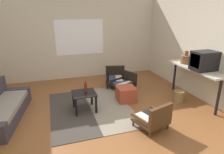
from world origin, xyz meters
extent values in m
plane|color=brown|center=(0.00, 0.00, 0.00)|extent=(7.80, 7.80, 0.00)
cube|color=beige|center=(0.00, 3.06, 1.35)|extent=(5.60, 0.12, 2.70)
cube|color=white|center=(0.00, 3.00, 1.35)|extent=(1.55, 0.01, 1.11)
cube|color=beige|center=(2.66, 0.30, 1.35)|extent=(0.12, 6.60, 2.70)
cube|color=#38332D|center=(-0.65, 0.63, 0.01)|extent=(0.90, 2.25, 0.01)
cube|color=gray|center=(0.25, 0.63, 0.01)|extent=(0.90, 2.25, 0.01)
cube|color=#38333D|center=(-2.01, 0.77, 0.11)|extent=(0.93, 1.91, 0.23)
cube|color=gray|center=(-1.98, 0.76, 0.28)|extent=(0.81, 1.72, 0.10)
cube|color=#38333D|center=(-1.89, 1.59, 0.17)|extent=(0.69, 0.28, 0.35)
cube|color=black|center=(-0.34, 0.61, 0.42)|extent=(0.52, 0.52, 0.02)
cube|color=black|center=(-0.56, 0.83, 0.21)|extent=(0.04, 0.04, 0.41)
cube|color=black|center=(-0.12, 0.83, 0.21)|extent=(0.04, 0.04, 0.41)
cube|color=black|center=(-0.56, 0.39, 0.21)|extent=(0.04, 0.04, 0.41)
cube|color=black|center=(-0.12, 0.39, 0.21)|extent=(0.04, 0.04, 0.41)
cylinder|color=black|center=(1.00, 1.51, 0.07)|extent=(0.04, 0.04, 0.15)
cylinder|color=black|center=(0.51, 1.65, 0.07)|extent=(0.04, 0.04, 0.15)
cylinder|color=black|center=(1.15, 2.04, 0.07)|extent=(0.04, 0.04, 0.15)
cylinder|color=black|center=(0.66, 2.17, 0.07)|extent=(0.04, 0.04, 0.15)
cube|color=black|center=(0.83, 1.84, 0.17)|extent=(0.73, 0.76, 0.05)
cube|color=beige|center=(0.93, 1.80, 0.23)|extent=(0.34, 0.59, 0.06)
cube|color=#2D3856|center=(0.73, 1.85, 0.23)|extent=(0.34, 0.59, 0.06)
cube|color=black|center=(0.91, 2.11, 0.37)|extent=(0.58, 0.23, 0.35)
cube|color=black|center=(1.10, 1.77, 0.29)|extent=(0.21, 0.61, 0.04)
cube|color=black|center=(0.57, 1.92, 0.29)|extent=(0.21, 0.61, 0.04)
cylinder|color=#472D19|center=(0.45, -0.33, 0.06)|extent=(0.04, 0.04, 0.12)
cylinder|color=#472D19|center=(0.91, -0.19, 0.06)|extent=(0.04, 0.04, 0.12)
cylinder|color=#472D19|center=(0.58, -0.76, 0.06)|extent=(0.04, 0.04, 0.12)
cylinder|color=#472D19|center=(1.04, -0.63, 0.06)|extent=(0.04, 0.04, 0.12)
cube|color=#472D19|center=(0.75, -0.48, 0.15)|extent=(0.68, 0.67, 0.05)
cube|color=silver|center=(0.65, -0.49, 0.20)|extent=(0.31, 0.50, 0.06)
cube|color=black|center=(0.83, -0.43, 0.20)|extent=(0.31, 0.50, 0.06)
cube|color=#472D19|center=(0.81, -0.70, 0.37)|extent=(0.55, 0.23, 0.38)
cube|color=#472D19|center=(0.50, -0.55, 0.26)|extent=(0.19, 0.52, 0.04)
cube|color=#472D19|center=(0.99, -0.41, 0.26)|extent=(0.19, 0.52, 0.04)
cylinder|color=black|center=(0.80, 1.13, 0.07)|extent=(0.04, 0.04, 0.14)
cylinder|color=black|center=(0.63, 1.55, 0.07)|extent=(0.04, 0.04, 0.14)
cylinder|color=black|center=(1.23, 1.31, 0.07)|extent=(0.04, 0.04, 0.14)
cylinder|color=black|center=(1.06, 1.72, 0.07)|extent=(0.04, 0.04, 0.14)
cube|color=black|center=(0.93, 1.43, 0.16)|extent=(0.70, 0.69, 0.05)
cube|color=silver|center=(0.94, 1.34, 0.22)|extent=(0.51, 0.34, 0.06)
cube|color=#2D3856|center=(0.87, 1.51, 0.22)|extent=(0.51, 0.34, 0.06)
cube|color=black|center=(1.15, 1.52, 0.35)|extent=(0.26, 0.52, 0.32)
cube|color=black|center=(1.02, 1.20, 0.28)|extent=(0.52, 0.24, 0.04)
cube|color=black|center=(0.84, 1.66, 0.28)|extent=(0.52, 0.24, 0.04)
cube|color=#993D28|center=(0.74, 0.78, 0.18)|extent=(0.47, 0.47, 0.37)
cube|color=beige|center=(2.34, 0.29, 0.85)|extent=(0.45, 1.66, 0.04)
cylinder|color=black|center=(2.34, -0.49, 0.41)|extent=(0.06, 0.06, 0.83)
cylinder|color=black|center=(2.34, 1.06, 0.41)|extent=(0.06, 0.06, 0.83)
cube|color=black|center=(2.34, 0.06, 1.09)|extent=(0.53, 0.38, 0.43)
cube|color=black|center=(2.08, 0.06, 1.11)|extent=(0.01, 0.30, 0.30)
cylinder|color=brown|center=(2.34, 0.68, 0.97)|extent=(0.26, 0.26, 0.20)
cylinder|color=brown|center=(2.34, 0.68, 1.14)|extent=(0.10, 0.10, 0.13)
cylinder|color=#5B2319|center=(-0.29, 0.64, 0.54)|extent=(0.07, 0.07, 0.22)
cylinder|color=#5B2319|center=(-0.29, 0.64, 0.67)|extent=(0.03, 0.03, 0.06)
cylinder|color=olive|center=(1.99, 0.33, 0.14)|extent=(0.25, 0.25, 0.28)
camera|label=1|loc=(-0.96, -3.31, 2.14)|focal=30.77mm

